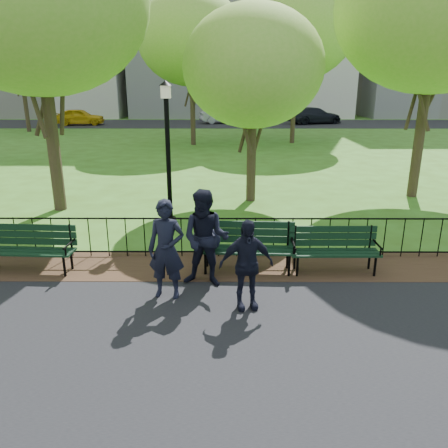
{
  "coord_description": "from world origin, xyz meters",
  "views": [
    {
      "loc": [
        0.36,
        -6.9,
        3.63
      ],
      "look_at": [
        0.33,
        1.5,
        0.92
      ],
      "focal_mm": 35.0,
      "sensor_mm": 36.0,
      "label": 1
    }
  ],
  "objects_px": {
    "tree_near_e": "(253,67)",
    "tree_far_w": "(16,34)",
    "person_right": "(246,265)",
    "taxi": "(80,117)",
    "park_bench_main": "(233,241)",
    "park_bench_right_a": "(334,245)",
    "person_left": "(166,250)",
    "tree_mid_e": "(437,5)",
    "lamppost": "(168,149)",
    "sedan_dark": "(314,116)",
    "sedan_silver": "(224,115)",
    "tree_far_e": "(297,30)",
    "tree_far_c": "(191,38)",
    "person_mid": "(206,239)",
    "park_bench_left_a": "(30,243)"
  },
  "relations": [
    {
      "from": "tree_mid_e",
      "to": "park_bench_right_a",
      "type": "bearing_deg",
      "value": -123.6
    },
    {
      "from": "person_mid",
      "to": "tree_far_w",
      "type": "bearing_deg",
      "value": 129.88
    },
    {
      "from": "park_bench_left_a",
      "to": "person_right",
      "type": "relative_size",
      "value": 1.17
    },
    {
      "from": "person_mid",
      "to": "sedan_dark",
      "type": "bearing_deg",
      "value": 86.84
    },
    {
      "from": "tree_far_c",
      "to": "park_bench_main",
      "type": "bearing_deg",
      "value": -83.52
    },
    {
      "from": "sedan_silver",
      "to": "sedan_dark",
      "type": "relative_size",
      "value": 0.87
    },
    {
      "from": "tree_near_e",
      "to": "taxi",
      "type": "distance_m",
      "value": 30.32
    },
    {
      "from": "park_bench_left_a",
      "to": "sedan_silver",
      "type": "bearing_deg",
      "value": 86.95
    },
    {
      "from": "tree_far_e",
      "to": "taxi",
      "type": "height_order",
      "value": "tree_far_e"
    },
    {
      "from": "tree_far_c",
      "to": "park_bench_right_a",
      "type": "bearing_deg",
      "value": -77.67
    },
    {
      "from": "tree_far_e",
      "to": "sedan_silver",
      "type": "height_order",
      "value": "tree_far_e"
    },
    {
      "from": "park_bench_left_a",
      "to": "person_mid",
      "type": "height_order",
      "value": "person_mid"
    },
    {
      "from": "tree_near_e",
      "to": "person_right",
      "type": "distance_m",
      "value": 7.9
    },
    {
      "from": "lamppost",
      "to": "sedan_silver",
      "type": "distance_m",
      "value": 31.03
    },
    {
      "from": "park_bench_right_a",
      "to": "sedan_silver",
      "type": "height_order",
      "value": "sedan_silver"
    },
    {
      "from": "tree_near_e",
      "to": "sedan_dark",
      "type": "distance_m",
      "value": 29.29
    },
    {
      "from": "tree_far_e",
      "to": "person_mid",
      "type": "relative_size",
      "value": 5.24
    },
    {
      "from": "tree_far_w",
      "to": "person_right",
      "type": "xyz_separation_m",
      "value": [
        15.88,
        -28.31,
        -6.31
      ]
    },
    {
      "from": "tree_far_c",
      "to": "person_right",
      "type": "distance_m",
      "value": 21.46
    },
    {
      "from": "park_bench_right_a",
      "to": "sedan_silver",
      "type": "relative_size",
      "value": 0.39
    },
    {
      "from": "lamppost",
      "to": "person_left",
      "type": "relative_size",
      "value": 2.1
    },
    {
      "from": "person_right",
      "to": "taxi",
      "type": "relative_size",
      "value": 0.36
    },
    {
      "from": "sedan_silver",
      "to": "tree_far_w",
      "type": "bearing_deg",
      "value": 100.74
    },
    {
      "from": "lamppost",
      "to": "taxi",
      "type": "xyz_separation_m",
      "value": [
        -11.75,
        29.13,
        -1.27
      ]
    },
    {
      "from": "park_bench_main",
      "to": "park_bench_right_a",
      "type": "height_order",
      "value": "park_bench_main"
    },
    {
      "from": "tree_mid_e",
      "to": "person_right",
      "type": "bearing_deg",
      "value": -127.57
    },
    {
      "from": "park_bench_right_a",
      "to": "taxi",
      "type": "relative_size",
      "value": 0.41
    },
    {
      "from": "taxi",
      "to": "tree_far_c",
      "type": "bearing_deg",
      "value": -146.39
    },
    {
      "from": "lamppost",
      "to": "tree_near_e",
      "type": "distance_m",
      "value": 3.96
    },
    {
      "from": "person_left",
      "to": "person_mid",
      "type": "relative_size",
      "value": 0.97
    },
    {
      "from": "tree_mid_e",
      "to": "tree_far_w",
      "type": "xyz_separation_m",
      "value": [
        -21.82,
        20.59,
        1.26
      ]
    },
    {
      "from": "sedan_silver",
      "to": "taxi",
      "type": "bearing_deg",
      "value": 83.16
    },
    {
      "from": "tree_near_e",
      "to": "sedan_silver",
      "type": "distance_m",
      "value": 28.73
    },
    {
      "from": "park_bench_right_a",
      "to": "person_mid",
      "type": "distance_m",
      "value": 2.63
    },
    {
      "from": "person_left",
      "to": "sedan_dark",
      "type": "relative_size",
      "value": 0.34
    },
    {
      "from": "person_mid",
      "to": "sedan_silver",
      "type": "height_order",
      "value": "person_mid"
    },
    {
      "from": "park_bench_main",
      "to": "sedan_dark",
      "type": "relative_size",
      "value": 0.37
    },
    {
      "from": "tree_mid_e",
      "to": "person_right",
      "type": "height_order",
      "value": "tree_mid_e"
    },
    {
      "from": "person_left",
      "to": "tree_mid_e",
      "type": "bearing_deg",
      "value": 52.53
    },
    {
      "from": "park_bench_main",
      "to": "tree_far_w",
      "type": "bearing_deg",
      "value": 123.13
    },
    {
      "from": "park_bench_right_a",
      "to": "tree_mid_e",
      "type": "bearing_deg",
      "value": 55.93
    },
    {
      "from": "person_right",
      "to": "tree_far_w",
      "type": "bearing_deg",
      "value": 108.57
    },
    {
      "from": "person_left",
      "to": "person_right",
      "type": "distance_m",
      "value": 1.43
    },
    {
      "from": "tree_near_e",
      "to": "tree_far_w",
      "type": "bearing_deg",
      "value": 127.71
    },
    {
      "from": "park_bench_main",
      "to": "tree_far_c",
      "type": "relative_size",
      "value": 0.22
    },
    {
      "from": "person_right",
      "to": "sedan_dark",
      "type": "relative_size",
      "value": 0.3
    },
    {
      "from": "park_bench_right_a",
      "to": "tree_far_w",
      "type": "relative_size",
      "value": 0.17
    },
    {
      "from": "park_bench_left_a",
      "to": "person_right",
      "type": "height_order",
      "value": "person_right"
    },
    {
      "from": "tree_far_c",
      "to": "tree_far_w",
      "type": "xyz_separation_m",
      "value": [
        -13.52,
        7.65,
        1.0
      ]
    },
    {
      "from": "park_bench_main",
      "to": "tree_mid_e",
      "type": "xyz_separation_m",
      "value": [
        6.12,
        6.2,
        5.19
      ]
    }
  ]
}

